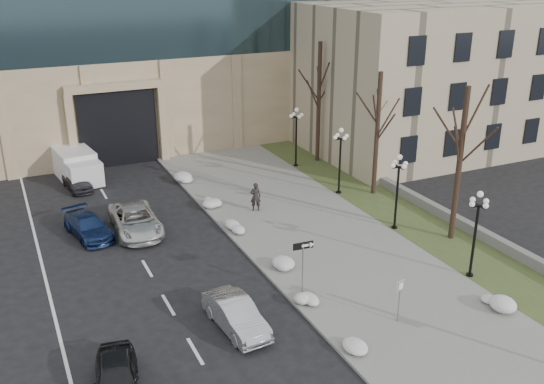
% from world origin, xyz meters
% --- Properties ---
extents(sidewalk, '(9.00, 40.00, 0.12)m').
position_xyz_m(sidewalk, '(3.50, 14.00, 0.06)').
color(sidewalk, gray).
rests_on(sidewalk, ground).
extents(curb, '(0.30, 40.00, 0.14)m').
position_xyz_m(curb, '(-1.00, 14.00, 0.07)').
color(curb, gray).
rests_on(curb, ground).
extents(grass_strip, '(4.00, 40.00, 0.10)m').
position_xyz_m(grass_strip, '(10.00, 14.00, 0.05)').
color(grass_strip, '#3A4B25').
rests_on(grass_strip, ground).
extents(stone_wall, '(0.50, 30.00, 0.70)m').
position_xyz_m(stone_wall, '(12.00, 16.00, 0.35)').
color(stone_wall, slate).
rests_on(stone_wall, ground).
extents(classical_building, '(22.00, 18.12, 12.00)m').
position_xyz_m(classical_building, '(22.00, 27.98, 6.00)').
color(classical_building, tan).
rests_on(classical_building, ground).
extents(car_a, '(2.32, 4.26, 1.37)m').
position_xyz_m(car_a, '(-9.95, 4.79, 0.69)').
color(car_a, black).
rests_on(car_a, ground).
extents(car_b, '(1.86, 4.34, 1.39)m').
position_xyz_m(car_b, '(-4.31, 6.84, 0.70)').
color(car_b, '#AAADB1').
rests_on(car_b, ground).
extents(car_c, '(2.71, 4.77, 1.30)m').
position_xyz_m(car_c, '(-8.59, 19.39, 0.65)').
color(car_c, navy).
rests_on(car_c, ground).
extents(car_d, '(2.65, 5.54, 1.52)m').
position_xyz_m(car_d, '(-5.91, 18.83, 0.76)').
color(car_d, silver).
rests_on(car_d, ground).
extents(car_e, '(1.93, 3.83, 1.25)m').
position_xyz_m(car_e, '(-7.98, 27.71, 0.63)').
color(car_e, '#333238').
rests_on(car_e, ground).
extents(pedestrian, '(0.80, 0.65, 1.88)m').
position_xyz_m(pedestrian, '(1.80, 18.56, 1.06)').
color(pedestrian, black).
rests_on(pedestrian, sidewalk).
extents(box_truck, '(3.19, 7.11, 2.18)m').
position_xyz_m(box_truck, '(-7.72, 30.49, 1.06)').
color(box_truck, silver).
rests_on(box_truck, ground).
extents(one_way_sign, '(1.08, 0.30, 2.89)m').
position_xyz_m(one_way_sign, '(-0.19, 8.01, 2.39)').
color(one_way_sign, slate).
rests_on(one_way_sign, ground).
extents(keep_sign, '(0.45, 0.19, 2.15)m').
position_xyz_m(keep_sign, '(2.42, 4.12, 1.58)').
color(keep_sign, slate).
rests_on(keep_sign, ground).
extents(snow_clump_b, '(1.10, 1.60, 0.36)m').
position_xyz_m(snow_clump_b, '(-0.86, 2.65, 0.30)').
color(snow_clump_b, silver).
rests_on(snow_clump_b, sidewalk).
extents(snow_clump_c, '(1.10, 1.60, 0.36)m').
position_xyz_m(snow_clump_c, '(-0.47, 6.82, 0.30)').
color(snow_clump_c, silver).
rests_on(snow_clump_c, sidewalk).
extents(snow_clump_d, '(1.10, 1.60, 0.36)m').
position_xyz_m(snow_clump_d, '(-0.42, 11.01, 0.30)').
color(snow_clump_d, silver).
rests_on(snow_clump_d, sidewalk).
extents(snow_clump_e, '(1.10, 1.60, 0.36)m').
position_xyz_m(snow_clump_e, '(-0.78, 16.26, 0.30)').
color(snow_clump_e, silver).
rests_on(snow_clump_e, sidewalk).
extents(snow_clump_f, '(1.10, 1.60, 0.36)m').
position_xyz_m(snow_clump_f, '(-0.67, 20.68, 0.30)').
color(snow_clump_f, silver).
rests_on(snow_clump_f, sidewalk).
extents(snow_clump_g, '(1.10, 1.60, 0.36)m').
position_xyz_m(snow_clump_g, '(-0.46, 25.44, 0.30)').
color(snow_clump_g, silver).
rests_on(snow_clump_g, sidewalk).
extents(snow_clump_h, '(1.10, 1.60, 0.36)m').
position_xyz_m(snow_clump_h, '(7.42, 3.26, 0.30)').
color(snow_clump_h, silver).
rests_on(snow_clump_h, sidewalk).
extents(lamppost_a, '(1.18, 1.18, 4.76)m').
position_xyz_m(lamppost_a, '(8.30, 6.00, 3.07)').
color(lamppost_a, black).
rests_on(lamppost_a, ground).
extents(lamppost_b, '(1.18, 1.18, 4.76)m').
position_xyz_m(lamppost_b, '(8.30, 12.50, 3.07)').
color(lamppost_b, black).
rests_on(lamppost_b, ground).
extents(lamppost_c, '(1.18, 1.18, 4.76)m').
position_xyz_m(lamppost_c, '(8.30, 19.00, 3.07)').
color(lamppost_c, black).
rests_on(lamppost_c, ground).
extents(lamppost_d, '(1.18, 1.18, 4.76)m').
position_xyz_m(lamppost_d, '(8.30, 25.50, 3.07)').
color(lamppost_d, black).
rests_on(lamppost_d, ground).
extents(tree_near, '(3.20, 3.20, 9.00)m').
position_xyz_m(tree_near, '(10.50, 10.00, 5.83)').
color(tree_near, black).
rests_on(tree_near, ground).
extents(tree_mid, '(3.20, 3.20, 8.50)m').
position_xyz_m(tree_mid, '(10.50, 18.00, 5.50)').
color(tree_mid, black).
rests_on(tree_mid, ground).
extents(tree_far, '(3.20, 3.20, 9.50)m').
position_xyz_m(tree_far, '(10.50, 26.00, 6.15)').
color(tree_far, black).
rests_on(tree_far, ground).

